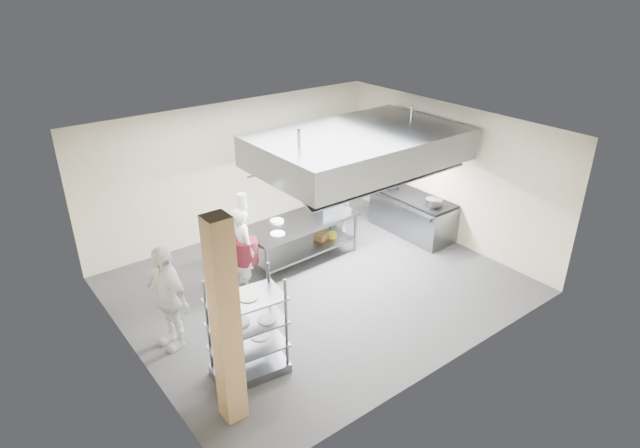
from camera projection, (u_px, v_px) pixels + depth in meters
floor at (318, 285)px, 10.28m from camera, size 7.00×7.00×0.00m
ceiling at (318, 133)px, 8.97m from camera, size 7.00×7.00×0.00m
wall_back at (235, 169)px, 11.76m from camera, size 7.00×0.00×7.00m
wall_left at (125, 277)px, 7.70m from camera, size 0.00×6.00×6.00m
wall_right at (446, 173)px, 11.54m from camera, size 0.00×6.00×6.00m
column at (226, 325)px, 6.67m from camera, size 0.30×0.30×3.00m
exhaust_hood at (359, 148)px, 10.23m from camera, size 4.00×2.50×0.60m
hood_strip_a at (322, 173)px, 9.87m from camera, size 1.60×0.12×0.04m
hood_strip_b at (392, 154)px, 10.86m from camera, size 1.60×0.12×0.04m
wall_shelf at (305, 155)px, 12.63m from camera, size 1.50×0.28×0.04m
island at (301, 240)px, 10.97m from camera, size 2.46×1.09×0.91m
island_worktop at (300, 222)px, 10.78m from camera, size 2.46×1.09×0.06m
island_undershelf at (301, 247)px, 11.03m from camera, size 2.26×0.99×0.04m
pass_rack at (247, 328)px, 7.72m from camera, size 1.16×0.76×1.63m
cooking_range at (412, 215)px, 12.14m from camera, size 0.80×2.00×0.84m
range_top at (414, 197)px, 11.94m from camera, size 0.78×1.96×0.06m
chef_head at (243, 249)px, 9.86m from camera, size 0.42×0.62×1.66m
chef_line at (336, 196)px, 11.84m from camera, size 0.81×0.99×1.89m
chef_plating at (167, 297)px, 8.32m from camera, size 0.61×1.10×1.78m
griddle at (325, 206)px, 11.16m from camera, size 0.49×0.41×0.22m
wicker_basket at (322, 236)px, 11.28m from camera, size 0.36×0.31×0.14m
stockpot at (432, 203)px, 11.34m from camera, size 0.27×0.27×0.19m
plate_stack at (249, 344)px, 7.85m from camera, size 0.28×0.28×0.05m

